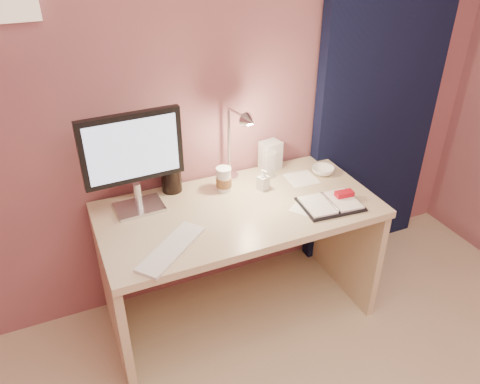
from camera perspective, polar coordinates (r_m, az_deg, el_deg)
name	(u,v)px	position (r m, az deg, el deg)	size (l,w,h in m)	color
room	(368,86)	(2.88, 15.33, 12.38)	(3.50, 3.50, 3.50)	#C6B28E
desk	(234,235)	(2.53, -0.78, -5.30)	(1.40, 0.70, 0.73)	beige
monitor	(132,154)	(2.24, -12.98, 4.51)	(0.48, 0.18, 0.51)	silver
keyboard	(172,249)	(2.08, -8.33, -6.86)	(0.39, 0.12, 0.02)	silver
planner	(331,203)	(2.41, 11.09, -1.30)	(0.32, 0.25, 0.05)	black
paper_a	(305,208)	(2.36, 7.95, -1.97)	(0.13, 0.13, 0.00)	white
paper_b	(302,179)	(2.62, 7.52, 1.61)	(0.16, 0.16, 0.00)	white
coffee_cup	(224,180)	(2.46, -1.99, 1.47)	(0.08, 0.08, 0.13)	silver
clear_cup	(269,164)	(2.60, 3.52, 3.42)	(0.08, 0.08, 0.15)	white
bowl	(323,171)	(2.68, 10.07, 2.59)	(0.13, 0.13, 0.04)	white
lotion_bottle	(263,180)	(2.47, 2.82, 1.50)	(0.05, 0.05, 0.12)	silver
dark_jar	(171,178)	(2.48, -8.37, 1.71)	(0.11, 0.11, 0.15)	black
product_box	(270,155)	(2.67, 3.72, 4.48)	(0.11, 0.09, 0.17)	silver
desk_lamp	(233,141)	(2.39, -0.90, 6.19)	(0.14, 0.27, 0.43)	silver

